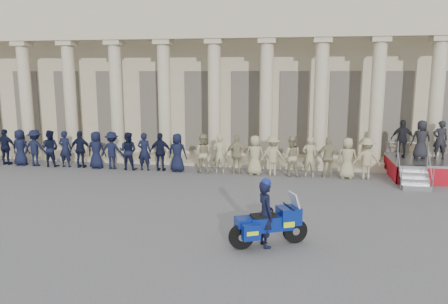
# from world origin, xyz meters

# --- Properties ---
(ground) EXTENTS (90.00, 90.00, 0.00)m
(ground) POSITION_xyz_m (0.00, 0.00, 0.00)
(ground) COLOR #4D4D50
(ground) RESTS_ON ground
(building) EXTENTS (40.00, 12.50, 9.00)m
(building) POSITION_xyz_m (-0.00, 14.74, 4.52)
(building) COLOR tan
(building) RESTS_ON ground
(officer_rank) EXTENTS (22.10, 0.70, 1.84)m
(officer_rank) POSITION_xyz_m (-4.69, 6.19, 0.92)
(officer_rank) COLOR black
(officer_rank) RESTS_ON ground
(reviewing_stand) EXTENTS (4.27, 4.05, 2.58)m
(reviewing_stand) POSITION_xyz_m (9.25, 6.93, 1.40)
(reviewing_stand) COLOR gray
(reviewing_stand) RESTS_ON ground
(motorcycle) EXTENTS (2.10, 1.41, 1.45)m
(motorcycle) POSITION_xyz_m (2.24, -2.17, 0.63)
(motorcycle) COLOR black
(motorcycle) RESTS_ON ground
(rider) EXTENTS (0.69, 0.79, 1.92)m
(rider) POSITION_xyz_m (2.13, -2.22, 0.95)
(rider) COLOR black
(rider) RESTS_ON ground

